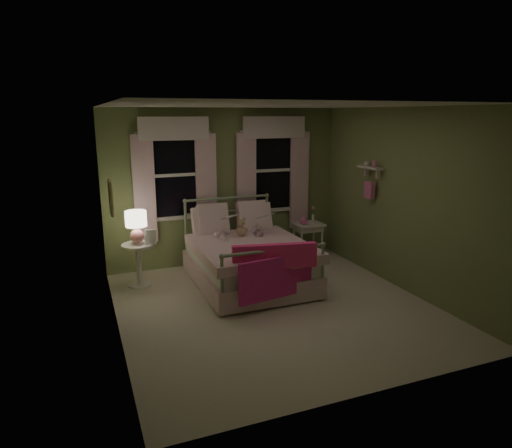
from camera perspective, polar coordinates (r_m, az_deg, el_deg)
name	(u,v)px	position (r m, az deg, el deg)	size (l,w,h in m)	color
room_shell	(276,211)	(5.78, 2.52, 1.60)	(4.20, 4.20, 4.20)	#EFE6CF
bed	(247,259)	(6.86, -1.07, -4.36)	(1.58, 2.04, 1.18)	white
pink_throw	(275,265)	(5.89, 2.44, -5.14)	(1.10, 0.34, 0.71)	#FF317E
child_left	(221,218)	(7.01, -4.45, 0.79)	(0.28, 0.18, 0.76)	#F7D1DD
child_right	(255,218)	(7.20, -0.18, 0.71)	(0.31, 0.25, 0.65)	#F7D1DD
book_left	(226,220)	(6.77, -3.82, 0.45)	(0.20, 0.27, 0.03)	beige
book_right	(261,220)	(6.97, 0.57, 0.50)	(0.20, 0.27, 0.02)	beige
teddy_bear	(241,228)	(6.98, -1.85, -0.56)	(0.22, 0.17, 0.29)	tan
nightstand_left	(138,259)	(6.95, -14.48, -4.26)	(0.46, 0.46, 0.65)	white
table_lamp	(136,224)	(6.81, -14.75, 0.03)	(0.31, 0.31, 0.47)	#D88280
book_nightstand	(145,244)	(6.82, -13.68, -2.46)	(0.16, 0.22, 0.02)	beige
nightstand_right	(308,229)	(7.99, 6.52, -0.61)	(0.50, 0.40, 0.64)	white
pink_toy	(303,221)	(7.91, 5.93, 0.43)	(0.14, 0.20, 0.14)	pink
bud_vase	(313,214)	(8.04, 7.16, 1.21)	(0.06, 0.06, 0.28)	white
window_left	(175,171)	(7.39, -10.08, 6.57)	(1.34, 0.13, 1.96)	black
window_right	(273,166)	(7.90, 2.17, 7.21)	(1.34, 0.13, 1.96)	black
wall_shelf	(370,179)	(7.28, 14.05, 5.49)	(0.15, 0.50, 0.60)	white
framed_picture	(111,198)	(5.85, -17.71, 3.12)	(0.03, 0.32, 0.42)	beige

